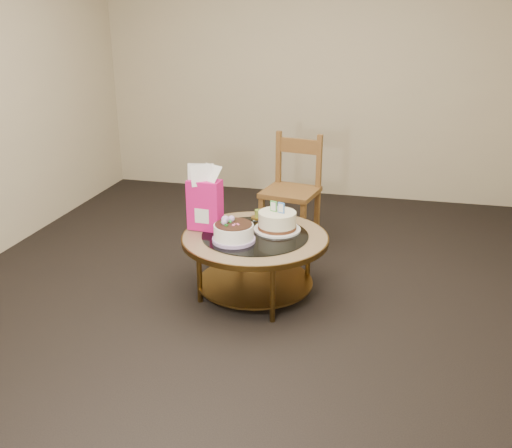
% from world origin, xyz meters
% --- Properties ---
extents(ground, '(5.00, 5.00, 0.00)m').
position_xyz_m(ground, '(0.00, 0.00, 0.00)').
color(ground, black).
rests_on(ground, ground).
extents(room_walls, '(4.52, 5.02, 2.61)m').
position_xyz_m(room_walls, '(0.00, 0.00, 1.54)').
color(room_walls, tan).
rests_on(room_walls, ground).
extents(coffee_table, '(1.02, 1.02, 0.46)m').
position_xyz_m(coffee_table, '(0.00, -0.00, 0.38)').
color(coffee_table, brown).
rests_on(coffee_table, ground).
extents(decorated_cake, '(0.29, 0.29, 0.17)m').
position_xyz_m(decorated_cake, '(-0.11, -0.15, 0.51)').
color(decorated_cake, '#AB8CC6').
rests_on(decorated_cake, coffee_table).
extents(cream_cake, '(0.33, 0.33, 0.21)m').
position_xyz_m(cream_cake, '(0.13, 0.12, 0.52)').
color(cream_cake, white).
rests_on(cream_cake, coffee_table).
extents(gift_bag, '(0.24, 0.18, 0.46)m').
position_xyz_m(gift_bag, '(-0.37, 0.03, 0.69)').
color(gift_bag, '#C91268').
rests_on(gift_bag, coffee_table).
extents(pillar_candle, '(0.12, 0.12, 0.08)m').
position_xyz_m(pillar_candle, '(-0.05, 0.31, 0.48)').
color(pillar_candle, '#D1B756').
rests_on(pillar_candle, coffee_table).
extents(dining_chair, '(0.50, 0.50, 0.94)m').
position_xyz_m(dining_chair, '(0.07, 1.04, 0.48)').
color(dining_chair, brown).
rests_on(dining_chair, ground).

